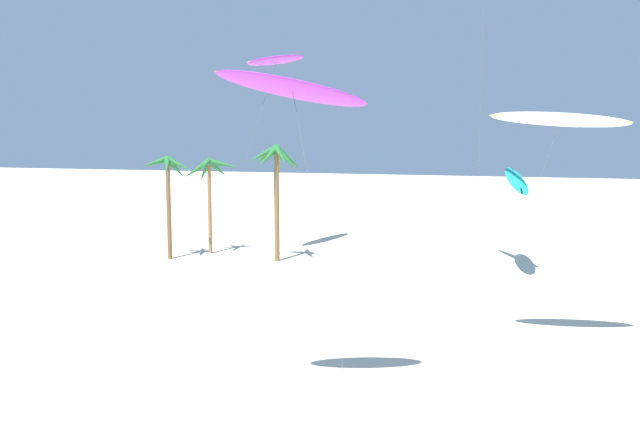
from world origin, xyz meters
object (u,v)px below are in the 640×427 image
flying_kite_5 (516,180)px  flying_kite_6 (292,89)px  palm_tree_1 (167,173)px  flying_kite_3 (277,60)px  palm_tree_0 (209,174)px  palm_tree_2 (276,166)px  flying_kite_4 (561,119)px

flying_kite_5 → flying_kite_6: flying_kite_6 is taller
palm_tree_1 → flying_kite_3: 12.48m
palm_tree_0 → flying_kite_6: (16.14, -27.84, 4.95)m
palm_tree_1 → flying_kite_5: 26.04m
palm_tree_1 → palm_tree_2: 8.52m
palm_tree_0 → flying_kite_3: size_ratio=0.47×
palm_tree_2 → flying_kite_3: (-1.10, 3.58, 8.25)m
palm_tree_2 → flying_kite_3: size_ratio=0.54×
palm_tree_1 → flying_kite_4: flying_kite_4 is taller
palm_tree_0 → flying_kite_3: flying_kite_3 is taller
palm_tree_0 → palm_tree_2: 6.55m
palm_tree_1 → flying_kite_5: (25.93, 2.37, -0.24)m
palm_tree_1 → flying_kite_4: bearing=-29.2°
palm_tree_1 → palm_tree_0: bearing=55.7°
flying_kite_3 → flying_kite_6: (10.97, -29.74, -4.13)m
palm_tree_1 → flying_kite_6: (18.25, -24.74, 4.69)m
palm_tree_1 → palm_tree_2: palm_tree_2 is taller
flying_kite_3 → flying_kite_5: flying_kite_3 is taller
flying_kite_6 → palm_tree_0: bearing=120.1°
palm_tree_0 → palm_tree_2: size_ratio=0.87×
palm_tree_1 → flying_kite_5: size_ratio=0.59×
flying_kite_3 → flying_kite_5: size_ratio=1.21×
palm_tree_0 → flying_kite_4: (25.45, -18.49, 4.01)m
flying_kite_3 → flying_kite_4: 29.20m
palm_tree_2 → palm_tree_1: bearing=-170.4°
palm_tree_2 → flying_kite_6: bearing=-69.3°
flying_kite_5 → palm_tree_2: bearing=-176.9°
palm_tree_0 → flying_kite_4: flying_kite_4 is taller
palm_tree_1 → palm_tree_2: bearing=9.6°
flying_kite_5 → palm_tree_1: bearing=-174.8°
palm_tree_1 → flying_kite_3: (7.28, 4.99, 8.81)m
palm_tree_0 → palm_tree_1: size_ratio=0.96×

